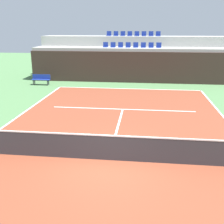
{
  "coord_description": "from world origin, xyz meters",
  "views": [
    {
      "loc": [
        1.18,
        -8.85,
        4.61
      ],
      "look_at": [
        -0.11,
        2.0,
        1.2
      ],
      "focal_mm": 44.06,
      "sensor_mm": 36.0,
      "label": 1
    }
  ],
  "objects": [
    {
      "name": "baseline_far",
      "position": [
        0.0,
        11.95,
        0.01
      ],
      "size": [
        11.0,
        0.1,
        0.0
      ],
      "primitive_type": "cube",
      "color": "white",
      "rests_on": "court_surface"
    },
    {
      "name": "court_surface",
      "position": [
        0.0,
        0.0,
        0.01
      ],
      "size": [
        11.0,
        24.0,
        0.01
      ],
      "primitive_type": "cube",
      "color": "brown",
      "rests_on": "ground_plane"
    },
    {
      "name": "seating_row_lower",
      "position": [
        0.0,
        15.96,
        2.97
      ],
      "size": [
        5.13,
        0.44,
        0.44
      ],
      "color": "navy",
      "rests_on": "stands_tier_lower"
    },
    {
      "name": "stands_tier_lower",
      "position": [
        0.0,
        15.87,
        1.42
      ],
      "size": [
        17.34,
        2.4,
        2.85
      ],
      "primitive_type": "cube",
      "color": "#9E9E99",
      "rests_on": "ground_plane"
    },
    {
      "name": "player_bench",
      "position": [
        -7.24,
        12.65,
        0.51
      ],
      "size": [
        1.5,
        0.4,
        0.85
      ],
      "color": "navy",
      "rests_on": "ground_plane"
    },
    {
      "name": "back_wall",
      "position": [
        0.0,
        14.52,
        1.3
      ],
      "size": [
        17.34,
        0.3,
        2.6
      ],
      "primitive_type": "cube",
      "color": "#33231E",
      "rests_on": "ground_plane"
    },
    {
      "name": "centre_service_line",
      "position": [
        0.0,
        3.2,
        0.01
      ],
      "size": [
        0.1,
        6.4,
        0.0
      ],
      "primitive_type": "cube",
      "color": "white",
      "rests_on": "court_surface"
    },
    {
      "name": "tennis_net",
      "position": [
        0.0,
        0.0,
        0.51
      ],
      "size": [
        11.08,
        0.08,
        1.07
      ],
      "color": "black",
      "rests_on": "court_surface"
    },
    {
      "name": "stands_tier_upper",
      "position": [
        0.0,
        18.27,
        1.87
      ],
      "size": [
        17.34,
        2.4,
        3.75
      ],
      "primitive_type": "cube",
      "color": "#9E9E99",
      "rests_on": "ground_plane"
    },
    {
      "name": "seating_row_upper",
      "position": [
        0.0,
        18.36,
        3.87
      ],
      "size": [
        5.13,
        0.44,
        0.44
      ],
      "color": "navy",
      "rests_on": "stands_tier_upper"
    },
    {
      "name": "ground_plane",
      "position": [
        0.0,
        0.0,
        0.0
      ],
      "size": [
        80.0,
        80.0,
        0.0
      ],
      "primitive_type": "plane",
      "color": "#477042"
    },
    {
      "name": "service_line_far",
      "position": [
        0.0,
        6.4,
        0.01
      ],
      "size": [
        8.26,
        0.1,
        0.0
      ],
      "primitive_type": "cube",
      "color": "white",
      "rests_on": "court_surface"
    }
  ]
}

